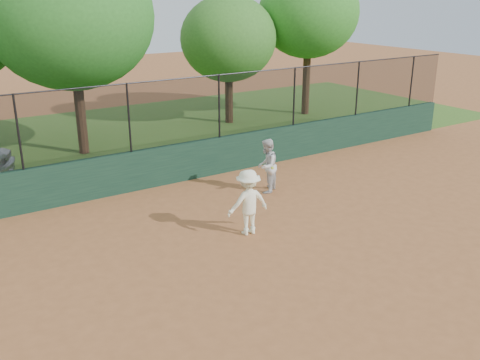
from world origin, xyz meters
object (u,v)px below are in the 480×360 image
player_second (267,166)px  player_main (248,202)px  tree_3 (229,39)px  tree_4 (309,13)px  tree_2 (71,17)px

player_second → player_main: (-2.07, -2.10, 0.02)m
tree_3 → tree_4: 4.20m
player_second → tree_2: (-3.24, 6.93, 3.99)m
player_main → tree_3: (5.86, 10.23, 2.85)m
tree_3 → player_main: bearing=-119.8°
player_second → tree_3: bearing=-152.3°
tree_2 → player_second: bearing=-64.9°
tree_2 → tree_3: bearing=9.7°
player_main → tree_3: tree_3 is taller
player_second → tree_2: tree_2 is taller
player_second → tree_3: 9.42m
tree_3 → tree_4: (4.05, -0.46, 1.01)m
tree_3 → tree_4: size_ratio=0.82×
player_main → tree_4: 14.44m
player_second → tree_2: 8.63m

